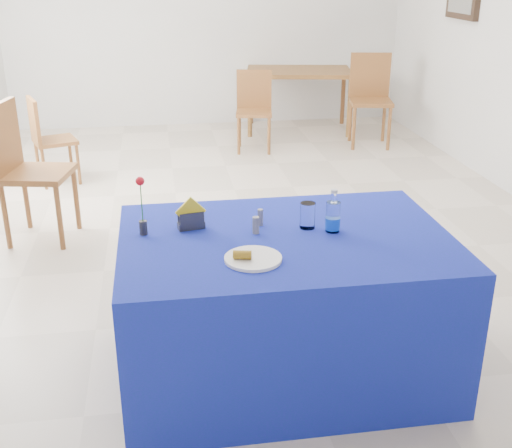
{
  "coord_description": "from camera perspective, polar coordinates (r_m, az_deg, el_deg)",
  "views": [
    {
      "loc": [
        -0.69,
        -4.88,
        1.99
      ],
      "look_at": [
        -0.28,
        -2.31,
        0.92
      ],
      "focal_mm": 45.0,
      "sensor_mm": 36.0,
      "label": 1
    }
  ],
  "objects": [
    {
      "name": "blue_table",
      "position": [
        3.27,
        2.55,
        -7.19
      ],
      "size": [
        1.6,
        1.1,
        0.76
      ],
      "color": "navy",
      "rests_on": "floor"
    },
    {
      "name": "napkin_holder",
      "position": [
        3.18,
        -5.81,
        0.42
      ],
      "size": [
        0.15,
        0.08,
        0.17
      ],
      "color": "#333337",
      "rests_on": "blue_table"
    },
    {
      "name": "chair_bg_left",
      "position": [
        7.29,
        -0.18,
        10.57
      ],
      "size": [
        0.45,
        0.45,
        0.88
      ],
      "rotation": [
        0.0,
        0.0,
        -0.16
      ],
      "color": "brown",
      "rests_on": "floor"
    },
    {
      "name": "chair_bg_right",
      "position": [
        7.61,
        10.11,
        11.41
      ],
      "size": [
        0.54,
        0.54,
        1.03
      ],
      "rotation": [
        0.0,
        0.0,
        -0.19
      ],
      "color": "brown",
      "rests_on": "floor"
    },
    {
      "name": "chair_win_b",
      "position": [
        6.4,
        -18.16,
        7.54
      ],
      "size": [
        0.47,
        0.47,
        0.83
      ],
      "rotation": [
        0.0,
        0.0,
        1.9
      ],
      "color": "brown",
      "rests_on": "floor"
    },
    {
      "name": "floor",
      "position": [
        5.32,
        -0.86,
        0.34
      ],
      "size": [
        7.0,
        7.0,
        0.0
      ],
      "primitive_type": "plane",
      "color": "beige",
      "rests_on": "ground"
    },
    {
      "name": "salt_shaker",
      "position": [
        3.11,
        -0.02,
        -0.1
      ],
      "size": [
        0.03,
        0.03,
        0.08
      ],
      "primitive_type": "cylinder",
      "color": "slate",
      "rests_on": "blue_table"
    },
    {
      "name": "water_bottle",
      "position": [
        3.15,
        6.85,
        0.58
      ],
      "size": [
        0.07,
        0.07,
        0.21
      ],
      "color": "white",
      "rests_on": "blue_table"
    },
    {
      "name": "pepper_shaker",
      "position": [
        3.21,
        0.39,
        0.6
      ],
      "size": [
        0.03,
        0.03,
        0.08
      ],
      "primitive_type": "cylinder",
      "color": "slate",
      "rests_on": "blue_table"
    },
    {
      "name": "rose_vase",
      "position": [
        3.11,
        -10.1,
        1.39
      ],
      "size": [
        0.04,
        0.04,
        0.29
      ],
      "color": "#242529",
      "rests_on": "blue_table"
    },
    {
      "name": "drinking_glass",
      "position": [
        3.18,
        4.6,
        0.77
      ],
      "size": [
        0.08,
        0.08,
        0.13
      ],
      "primitive_type": "cylinder",
      "color": "white",
      "rests_on": "blue_table"
    },
    {
      "name": "plate",
      "position": [
        2.85,
        -0.26,
        -3.09
      ],
      "size": [
        0.26,
        0.26,
        0.01
      ],
      "primitive_type": "cylinder",
      "color": "white",
      "rests_on": "blue_table"
    },
    {
      "name": "oak_table",
      "position": [
        8.14,
        3.83,
        12.99
      ],
      "size": [
        1.39,
        1.02,
        0.76
      ],
      "color": "brown",
      "rests_on": "floor"
    },
    {
      "name": "banana_pieces",
      "position": [
        2.82,
        -1.2,
        -2.76
      ],
      "size": [
        0.09,
        0.06,
        0.04
      ],
      "color": "gold",
      "rests_on": "plate"
    },
    {
      "name": "chair_win_a",
      "position": [
        5.08,
        -19.98,
        5.16
      ],
      "size": [
        0.55,
        0.55,
        1.05
      ],
      "rotation": [
        0.0,
        0.0,
        1.37
      ],
      "color": "brown",
      "rests_on": "floor"
    }
  ]
}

